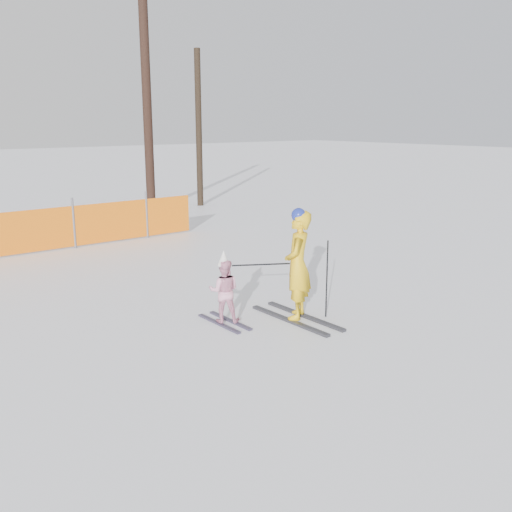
% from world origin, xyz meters
% --- Properties ---
extents(ground, '(120.00, 120.00, 0.00)m').
position_xyz_m(ground, '(0.00, 0.00, 0.00)').
color(ground, white).
rests_on(ground, ground).
extents(adult, '(0.74, 1.72, 1.79)m').
position_xyz_m(adult, '(0.41, -0.03, 0.89)').
color(adult, black).
rests_on(adult, ground).
extents(child, '(0.61, 1.05, 1.17)m').
position_xyz_m(child, '(-0.59, 0.56, 0.53)').
color(child, black).
rests_on(child, ground).
extents(ski_poles, '(1.35, 0.74, 1.26)m').
position_xyz_m(ski_poles, '(0.46, -0.02, 0.75)').
color(ski_poles, black).
rests_on(ski_poles, ground).
extents(tree_trunks, '(2.46, 0.54, 7.02)m').
position_xyz_m(tree_trunks, '(4.59, 11.20, 3.29)').
color(tree_trunks, black).
rests_on(tree_trunks, ground).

